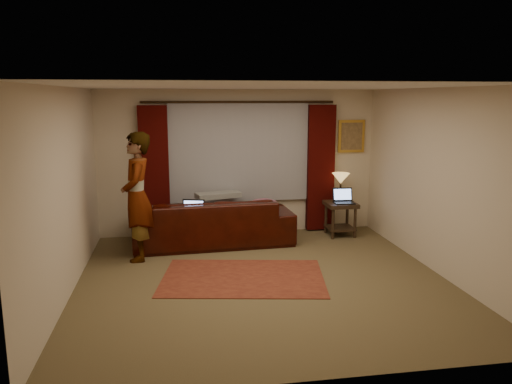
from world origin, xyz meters
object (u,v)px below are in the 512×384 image
Objects in this scene: end_table at (340,219)px; person at (137,197)px; tiffany_lamp at (341,187)px; sofa at (213,213)px; laptop_table at (344,196)px; laptop_sofa at (191,210)px.

person is (-3.49, -0.76, 0.68)m from end_table.
end_table is at bearing -104.16° from tiffany_lamp.
tiffany_lamp reaches higher than end_table.
tiffany_lamp is at bearing -175.92° from sofa.
laptop_table is at bearing -91.03° from tiffany_lamp.
person is at bearing -167.68° from end_table.
tiffany_lamp is at bearing 75.84° from end_table.
laptop_sofa is at bearing -168.21° from tiffany_lamp.
sofa is 0.47m from laptop_sofa.
tiffany_lamp is at bearing 103.62° from person.
tiffany_lamp is at bearing 27.11° from laptop_sofa.
person reaches higher than end_table.
sofa reaches higher than laptop_table.
sofa is 6.70× the size of laptop_sofa.
sofa is at bearing -174.91° from laptop_table.
tiffany_lamp is 1.31× the size of laptop_table.
person is (-0.82, -0.35, 0.31)m from laptop_sofa.
laptop_table is (-0.00, -0.23, -0.12)m from tiffany_lamp.
tiffany_lamp is 0.26× the size of person.
end_table is 0.44m from laptop_table.
laptop_sofa is at bearing 112.15° from person.
laptop_table is (2.70, 0.33, 0.07)m from laptop_sofa.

